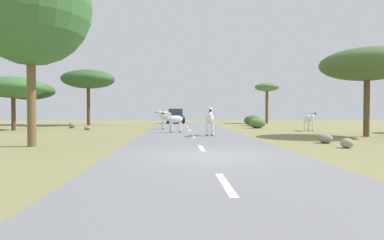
{
  "coord_description": "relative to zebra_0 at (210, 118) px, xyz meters",
  "views": [
    {
      "loc": [
        -0.97,
        -10.01,
        1.39
      ],
      "look_at": [
        -0.06,
        10.48,
        0.89
      ],
      "focal_mm": 30.65,
      "sensor_mm": 36.0,
      "label": 1
    }
  ],
  "objects": [
    {
      "name": "ground_plane",
      "position": [
        -0.85,
        -8.4,
        -1.03
      ],
      "size": [
        90.0,
        90.0,
        0.0
      ],
      "primitive_type": "plane",
      "color": "olive"
    },
    {
      "name": "road",
      "position": [
        -0.93,
        -8.4,
        -1.01
      ],
      "size": [
        6.0,
        64.0,
        0.05
      ],
      "primitive_type": "cube",
      "color": "slate",
      "rests_on": "ground_plane"
    },
    {
      "name": "lane_markings",
      "position": [
        -0.93,
        -9.4,
        -0.98
      ],
      "size": [
        0.16,
        56.0,
        0.01
      ],
      "color": "silver",
      "rests_on": "road"
    },
    {
      "name": "zebra_0",
      "position": [
        0.0,
        0.0,
        0.0
      ],
      "size": [
        0.52,
        1.75,
        1.65
      ],
      "rotation": [
        0.0,
        0.0,
        3.09
      ],
      "color": "silver",
      "rests_on": "road"
    },
    {
      "name": "zebra_1",
      "position": [
        -2.01,
        3.19,
        -0.12
      ],
      "size": [
        1.45,
        0.81,
        1.44
      ],
      "rotation": [
        0.0,
        0.0,
        1.96
      ],
      "color": "silver",
      "rests_on": "road"
    },
    {
      "name": "zebra_2",
      "position": [
        7.9,
        5.35,
        -0.14
      ],
      "size": [
        0.53,
        1.58,
        1.49
      ],
      "rotation": [
        0.0,
        0.0,
        3.26
      ],
      "color": "silver",
      "rests_on": "ground_plane"
    },
    {
      "name": "zebra_3",
      "position": [
        -2.73,
        7.26,
        -0.09
      ],
      "size": [
        1.5,
        0.89,
        1.5
      ],
      "rotation": [
        0.0,
        0.0,
        1.15
      ],
      "color": "silver",
      "rests_on": "road"
    },
    {
      "name": "car_0",
      "position": [
        -1.98,
        21.39,
        -0.18
      ],
      "size": [
        2.22,
        4.44,
        1.74
      ],
      "rotation": [
        0.0,
        0.0,
        -0.06
      ],
      "color": "#1E479E",
      "rests_on": "road"
    },
    {
      "name": "tree_0",
      "position": [
        -14.22,
        6.93,
        2.21
      ],
      "size": [
        4.58,
        4.58,
        4.05
      ],
      "color": "#4C3823",
      "rests_on": "ground_plane"
    },
    {
      "name": "tree_1",
      "position": [
        -17.77,
        17.41,
        2.63
      ],
      "size": [
        5.45,
        5.45,
        4.62
      ],
      "color": "brown",
      "rests_on": "ground_plane"
    },
    {
      "name": "tree_3",
      "position": [
        -11.1,
        16.18,
        3.75
      ],
      "size": [
        5.43,
        5.43,
        5.76
      ],
      "color": "#4C3823",
      "rests_on": "ground_plane"
    },
    {
      "name": "tree_4",
      "position": [
        8.8,
        -0.47,
        3.01
      ],
      "size": [
        5.1,
        5.1,
        4.95
      ],
      "color": "brown",
      "rests_on": "ground_plane"
    },
    {
      "name": "tree_5",
      "position": [
        9.14,
        21.33,
        3.3
      ],
      "size": [
        2.94,
        2.94,
        4.97
      ],
      "color": "brown",
      "rests_on": "ground_plane"
    },
    {
      "name": "tree_6",
      "position": [
        -7.68,
        -4.97,
        4.6
      ],
      "size": [
        4.76,
        4.76,
        8.03
      ],
      "color": "brown",
      "rests_on": "ground_plane"
    },
    {
      "name": "bush_0",
      "position": [
        5.83,
        14.51,
        -0.49
      ],
      "size": [
        1.79,
        1.61,
        1.07
      ],
      "primitive_type": "ellipsoid",
      "color": "#425B2D",
      "rests_on": "ground_plane"
    },
    {
      "name": "bush_1",
      "position": [
        5.06,
        9.59,
        -0.59
      ],
      "size": [
        1.46,
        1.32,
        0.88
      ],
      "primitive_type": "ellipsoid",
      "color": "#4C7038",
      "rests_on": "ground_plane"
    },
    {
      "name": "rock_0",
      "position": [
        -8.78,
        7.22,
        -0.89
      ],
      "size": [
        0.49,
        0.45,
        0.29
      ],
      "primitive_type": "ellipsoid",
      "color": "gray",
      "rests_on": "ground_plane"
    },
    {
      "name": "rock_1",
      "position": [
        -10.92,
        10.26,
        -0.79
      ],
      "size": [
        0.63,
        0.51,
        0.48
      ],
      "primitive_type": "ellipsoid",
      "color": "gray",
      "rests_on": "ground_plane"
    },
    {
      "name": "rock_2",
      "position": [
        4.78,
        -4.1,
        -0.83
      ],
      "size": [
        0.63,
        0.67,
        0.41
      ],
      "primitive_type": "ellipsoid",
      "color": "gray",
      "rests_on": "ground_plane"
    },
    {
      "name": "rock_3",
      "position": [
        4.71,
        -6.09,
        -0.84
      ],
      "size": [
        0.49,
        0.51,
        0.38
      ],
      "primitive_type": "ellipsoid",
      "color": "gray",
      "rests_on": "ground_plane"
    }
  ]
}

